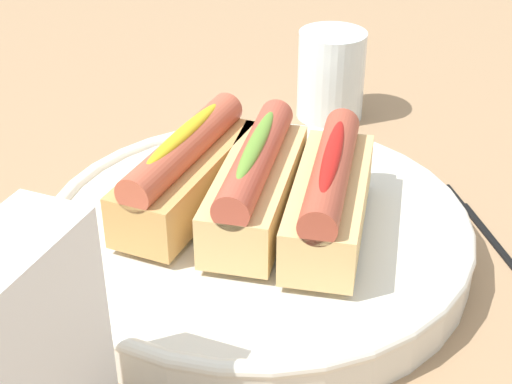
{
  "coord_description": "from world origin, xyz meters",
  "views": [
    {
      "loc": [
        -0.46,
        -0.06,
        0.35
      ],
      "look_at": [
        0.02,
        0.01,
        0.06
      ],
      "focal_mm": 53.92,
      "sensor_mm": 36.0,
      "label": 1
    }
  ],
  "objects_px": {
    "napkin_box": "(12,384)",
    "hotdog_front": "(330,195)",
    "serving_bowl": "(256,234)",
    "water_glass": "(331,78)",
    "hotdog_back": "(256,183)",
    "chopstick_near": "(507,257)",
    "hotdog_side": "(186,171)"
  },
  "relations": [
    {
      "from": "water_glass",
      "to": "hotdog_front",
      "type": "bearing_deg",
      "value": -177.25
    },
    {
      "from": "chopstick_near",
      "to": "serving_bowl",
      "type": "bearing_deg",
      "value": 76.81
    },
    {
      "from": "hotdog_front",
      "to": "napkin_box",
      "type": "distance_m",
      "value": 0.26
    },
    {
      "from": "hotdog_front",
      "to": "hotdog_side",
      "type": "bearing_deg",
      "value": 80.07
    },
    {
      "from": "hotdog_side",
      "to": "water_glass",
      "type": "height_order",
      "value": "hotdog_side"
    },
    {
      "from": "serving_bowl",
      "to": "hotdog_side",
      "type": "distance_m",
      "value": 0.07
    },
    {
      "from": "hotdog_front",
      "to": "water_glass",
      "type": "height_order",
      "value": "hotdog_front"
    },
    {
      "from": "chopstick_near",
      "to": "water_glass",
      "type": "bearing_deg",
      "value": 13.08
    },
    {
      "from": "napkin_box",
      "to": "hotdog_back",
      "type": "bearing_deg",
      "value": -7.42
    },
    {
      "from": "serving_bowl",
      "to": "napkin_box",
      "type": "distance_m",
      "value": 0.25
    },
    {
      "from": "napkin_box",
      "to": "hotdog_side",
      "type": "bearing_deg",
      "value": 5.77
    },
    {
      "from": "hotdog_back",
      "to": "hotdog_side",
      "type": "distance_m",
      "value": 0.06
    },
    {
      "from": "serving_bowl",
      "to": "napkin_box",
      "type": "relative_size",
      "value": 2.15
    },
    {
      "from": "napkin_box",
      "to": "hotdog_front",
      "type": "bearing_deg",
      "value": -19.48
    },
    {
      "from": "serving_bowl",
      "to": "water_glass",
      "type": "bearing_deg",
      "value": -9.24
    },
    {
      "from": "hotdog_front",
      "to": "chopstick_near",
      "type": "distance_m",
      "value": 0.15
    },
    {
      "from": "hotdog_front",
      "to": "hotdog_side",
      "type": "height_order",
      "value": "same"
    },
    {
      "from": "hotdog_back",
      "to": "chopstick_near",
      "type": "distance_m",
      "value": 0.2
    },
    {
      "from": "serving_bowl",
      "to": "napkin_box",
      "type": "xyz_separation_m",
      "value": [
        -0.22,
        0.09,
        0.06
      ]
    },
    {
      "from": "hotdog_front",
      "to": "napkin_box",
      "type": "xyz_separation_m",
      "value": [
        -0.21,
        0.14,
        0.01
      ]
    },
    {
      "from": "hotdog_back",
      "to": "napkin_box",
      "type": "distance_m",
      "value": 0.24
    },
    {
      "from": "hotdog_front",
      "to": "hotdog_back",
      "type": "distance_m",
      "value": 0.06
    },
    {
      "from": "hotdog_side",
      "to": "napkin_box",
      "type": "xyz_separation_m",
      "value": [
        -0.23,
        0.03,
        0.01
      ]
    },
    {
      "from": "napkin_box",
      "to": "chopstick_near",
      "type": "height_order",
      "value": "napkin_box"
    },
    {
      "from": "serving_bowl",
      "to": "hotdog_front",
      "type": "distance_m",
      "value": 0.07
    },
    {
      "from": "hotdog_back",
      "to": "serving_bowl",
      "type": "bearing_deg",
      "value": 17.35
    },
    {
      "from": "water_glass",
      "to": "chopstick_near",
      "type": "height_order",
      "value": "water_glass"
    },
    {
      "from": "hotdog_back",
      "to": "water_glass",
      "type": "distance_m",
      "value": 0.26
    },
    {
      "from": "hotdog_front",
      "to": "napkin_box",
      "type": "height_order",
      "value": "napkin_box"
    },
    {
      "from": "serving_bowl",
      "to": "water_glass",
      "type": "xyz_separation_m",
      "value": [
        0.26,
        -0.04,
        0.02
      ]
    },
    {
      "from": "hotdog_back",
      "to": "napkin_box",
      "type": "relative_size",
      "value": 1.02
    },
    {
      "from": "hotdog_front",
      "to": "serving_bowl",
      "type": "bearing_deg",
      "value": 80.07
    }
  ]
}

